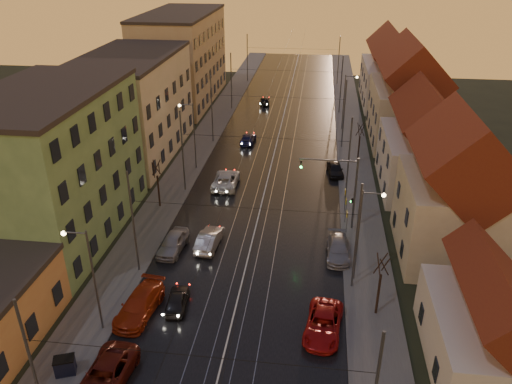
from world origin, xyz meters
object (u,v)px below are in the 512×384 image
at_px(parked_left_3, 173,243).
at_px(parked_right_1, 338,249).
at_px(street_lamp_0, 89,271).
at_px(driving_car_4, 265,101).
at_px(traffic_light_mast, 345,185).
at_px(parked_left_2, 139,305).
at_px(parked_right_2, 335,169).
at_px(parked_left_1, 106,376).
at_px(parked_right_0, 323,324).
at_px(dumpster, 65,366).
at_px(driving_car_2, 226,180).
at_px(street_lamp_3, 346,97).
at_px(street_lamp_1, 363,227).
at_px(driving_car_0, 177,300).
at_px(driving_car_1, 209,239).
at_px(driving_car_3, 248,139).
at_px(street_lamp_2, 191,129).

height_order(parked_left_3, parked_right_1, parked_left_3).
relative_size(street_lamp_0, driving_car_4, 2.08).
xyz_separation_m(traffic_light_mast, parked_left_2, (-14.76, -14.05, -3.81)).
xyz_separation_m(street_lamp_0, traffic_light_mast, (17.10, 16.00, -0.29)).
bearing_deg(parked_right_2, street_lamp_0, -128.09).
height_order(parked_left_1, parked_left_2, parked_left_2).
height_order(traffic_light_mast, parked_right_2, traffic_light_mast).
xyz_separation_m(driving_car_4, parked_right_0, (9.97, -53.52, 0.07)).
bearing_deg(parked_left_3, dumpster, -96.09).
bearing_deg(driving_car_2, street_lamp_3, -124.26).
bearing_deg(driving_car_4, traffic_light_mast, 100.69).
bearing_deg(traffic_light_mast, parked_right_1, -94.76).
height_order(driving_car_4, parked_right_0, parked_right_0).
relative_size(street_lamp_1, parked_left_3, 1.74).
bearing_deg(driving_car_0, parked_right_2, -120.97).
relative_size(driving_car_1, parked_left_3, 1.00).
bearing_deg(parked_right_0, street_lamp_0, -167.22).
bearing_deg(parked_left_2, parked_left_3, 95.89).
xyz_separation_m(driving_car_3, parked_left_2, (-2.94, -35.17, 0.15)).
height_order(street_lamp_0, street_lamp_1, same).
bearing_deg(driving_car_1, street_lamp_2, -68.25).
distance_m(street_lamp_3, parked_left_2, 45.14).
xyz_separation_m(parked_left_2, parked_right_1, (14.37, 9.33, -0.09)).
bearing_deg(driving_car_1, parked_right_0, 139.73).
relative_size(parked_left_2, parked_left_3, 1.18).
height_order(street_lamp_1, parked_right_0, street_lamp_1).
bearing_deg(traffic_light_mast, parked_left_1, -125.22).
xyz_separation_m(street_lamp_0, parked_right_2, (16.70, 28.32, -4.18)).
bearing_deg(driving_car_4, street_lamp_2, 72.74).
bearing_deg(parked_left_2, street_lamp_1, 27.52).
bearing_deg(parked_left_3, driving_car_2, 85.10).
bearing_deg(driving_car_4, street_lamp_3, 132.77).
distance_m(driving_car_4, parked_right_0, 54.44).
height_order(street_lamp_2, parked_right_0, street_lamp_2).
bearing_deg(driving_car_1, parked_left_2, 75.31).
height_order(street_lamp_3, parked_right_1, street_lamp_3).
relative_size(street_lamp_2, parked_left_3, 1.74).
distance_m(parked_left_2, parked_right_0, 13.18).
xyz_separation_m(parked_left_1, dumpster, (-2.83, 0.49, -0.06)).
height_order(street_lamp_0, driving_car_0, street_lamp_0).
xyz_separation_m(parked_left_2, dumpster, (-2.66, -6.12, -0.09)).
bearing_deg(parked_left_1, parked_right_0, 29.24).
distance_m(street_lamp_0, parked_left_3, 11.40).
bearing_deg(dumpster, parked_left_2, 45.55).
relative_size(driving_car_4, parked_right_0, 0.74).
distance_m(street_lamp_1, parked_right_0, 8.04).
bearing_deg(street_lamp_3, street_lamp_1, -90.00).
relative_size(driving_car_1, dumpster, 3.83).
bearing_deg(driving_car_2, driving_car_3, -93.08).
height_order(street_lamp_3, parked_left_3, street_lamp_3).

